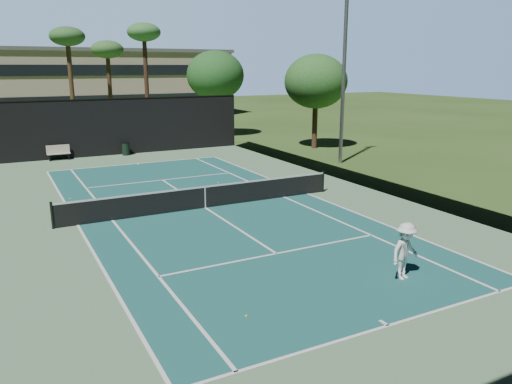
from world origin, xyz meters
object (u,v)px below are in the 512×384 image
(tennis_ball_b, at_px, (158,203))
(park_bench, at_px, (58,152))
(player, at_px, (405,251))
(tennis_ball_c, at_px, (218,183))
(tennis_ball_a, at_px, (246,316))
(tennis_ball_d, at_px, (70,199))
(trash_bin, at_px, (126,149))
(tennis_net, at_px, (205,196))

(tennis_ball_b, relative_size, park_bench, 0.05)
(player, bearing_deg, tennis_ball_c, 78.00)
(tennis_ball_a, xyz_separation_m, tennis_ball_b, (1.22, 11.63, -0.00))
(tennis_ball_c, xyz_separation_m, tennis_ball_d, (-7.66, 0.12, 0.00))
(player, relative_size, tennis_ball_a, 24.27)
(trash_bin, bearing_deg, tennis_ball_b, -97.52)
(tennis_ball_a, bearing_deg, tennis_net, 73.75)
(player, relative_size, tennis_ball_d, 22.35)
(tennis_ball_d, relative_size, park_bench, 0.05)
(tennis_ball_b, xyz_separation_m, tennis_ball_d, (-3.52, 2.63, 0.00))
(tennis_net, bearing_deg, tennis_ball_c, 59.80)
(tennis_ball_a, relative_size, tennis_ball_d, 0.92)
(trash_bin, bearing_deg, tennis_ball_d, -115.64)
(tennis_ball_b, bearing_deg, tennis_ball_d, 143.27)
(player, xyz_separation_m, park_bench, (-6.72, 25.63, -0.33))
(tennis_net, bearing_deg, tennis_ball_d, 139.66)
(tennis_net, distance_m, tennis_ball_d, 6.81)
(tennis_ball_b, distance_m, park_bench, 14.22)
(player, bearing_deg, tennis_net, 91.93)
(tennis_ball_d, xyz_separation_m, park_bench, (0.83, 11.32, 0.51))
(tennis_net, height_order, tennis_ball_d, tennis_net)
(park_bench, bearing_deg, tennis_ball_c, -59.17)
(tennis_net, xyz_separation_m, trash_bin, (0.16, 15.52, -0.08))
(trash_bin, bearing_deg, tennis_ball_c, -78.33)
(tennis_ball_d, height_order, park_bench, park_bench)
(tennis_ball_a, height_order, park_bench, park_bench)
(tennis_net, distance_m, tennis_ball_a, 10.29)
(player, distance_m, park_bench, 26.50)
(park_bench, distance_m, trash_bin, 4.51)
(trash_bin, bearing_deg, player, -85.03)
(tennis_ball_b, distance_m, trash_bin, 13.88)
(tennis_ball_a, height_order, tennis_ball_c, tennis_ball_c)
(tennis_ball_c, bearing_deg, tennis_ball_b, -148.80)
(tennis_ball_b, bearing_deg, tennis_ball_c, 31.20)
(tennis_net, xyz_separation_m, tennis_ball_a, (-2.88, -9.87, -0.52))
(park_bench, xyz_separation_m, trash_bin, (4.51, -0.20, -0.07))
(tennis_ball_a, distance_m, park_bench, 25.64)
(player, distance_m, tennis_ball_c, 14.20)
(tennis_ball_b, relative_size, tennis_ball_c, 0.93)
(tennis_ball_a, xyz_separation_m, tennis_ball_c, (5.36, 14.14, 0.00))
(park_bench, bearing_deg, tennis_ball_b, -79.07)
(player, distance_m, tennis_ball_b, 12.38)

